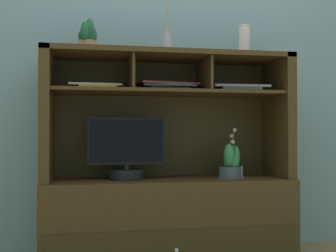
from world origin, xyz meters
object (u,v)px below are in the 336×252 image
(magazine_stack_centre, at_px, (238,89))
(diffuser_bottle, at_px, (167,43))
(ceramic_vase, at_px, (244,41))
(potted_fern, at_px, (231,163))
(media_console, at_px, (168,196))
(tv_monitor, at_px, (127,154))
(magazine_stack_left, at_px, (167,87))
(magazine_stack_right, at_px, (95,87))
(potted_orchid, at_px, (234,170))
(potted_succulent, at_px, (88,36))

(magazine_stack_centre, bearing_deg, diffuser_bottle, 171.24)
(magazine_stack_centre, height_order, ceramic_vase, ceramic_vase)
(potted_fern, bearing_deg, magazine_stack_centre, 10.67)
(media_console, bearing_deg, diffuser_bottle, 90.00)
(potted_fern, xyz_separation_m, magazine_stack_centre, (0.05, 0.01, 0.47))
(tv_monitor, xyz_separation_m, magazine_stack_left, (0.26, 0.05, 0.42))
(magazine_stack_left, distance_m, diffuser_bottle, 0.28)
(tv_monitor, height_order, magazine_stack_right, magazine_stack_right)
(tv_monitor, relative_size, potted_orchid, 1.49)
(media_console, relative_size, potted_succulent, 8.03)
(media_console, bearing_deg, potted_fern, -8.07)
(magazine_stack_centre, bearing_deg, magazine_stack_left, 172.06)
(potted_fern, bearing_deg, magazine_stack_right, 174.21)
(media_console, bearing_deg, ceramic_vase, -3.37)
(tv_monitor, distance_m, potted_orchid, 0.70)
(diffuser_bottle, distance_m, ceramic_vase, 0.50)
(media_console, distance_m, tv_monitor, 0.38)
(tv_monitor, bearing_deg, potted_orchid, 1.57)
(tv_monitor, relative_size, magazine_stack_right, 1.45)
(potted_fern, distance_m, magazine_stack_centre, 0.48)
(potted_orchid, bearing_deg, ceramic_vase, -8.06)
(magazine_stack_centre, xyz_separation_m, ceramic_vase, (0.05, 0.02, 0.31))
(potted_orchid, relative_size, diffuser_bottle, 0.95)
(magazine_stack_left, bearing_deg, ceramic_vase, -5.15)
(potted_orchid, bearing_deg, media_console, 177.41)
(potted_orchid, bearing_deg, magazine_stack_right, 176.80)
(potted_fern, xyz_separation_m, ceramic_vase, (0.10, 0.03, 0.79))
(magazine_stack_centre, height_order, potted_succulent, potted_succulent)
(potted_succulent, bearing_deg, tv_monitor, -2.30)
(potted_succulent, bearing_deg, potted_fern, -1.74)
(potted_fern, relative_size, potted_succulent, 1.14)
(potted_orchid, relative_size, potted_fern, 1.46)
(potted_fern, distance_m, ceramic_vase, 0.79)
(diffuser_bottle, bearing_deg, potted_succulent, -174.14)
(diffuser_bottle, height_order, potted_succulent, diffuser_bottle)
(magazine_stack_right, bearing_deg, media_console, -3.79)
(magazine_stack_right, bearing_deg, tv_monitor, -19.79)
(media_console, bearing_deg, magazine_stack_right, 176.21)
(potted_orchid, xyz_separation_m, potted_succulent, (-0.92, -0.01, 0.81))
(tv_monitor, xyz_separation_m, magazine_stack_right, (-0.19, 0.07, 0.41))
(magazine_stack_left, xyz_separation_m, ceramic_vase, (0.50, -0.04, 0.30))
(media_console, xyz_separation_m, ceramic_vase, (0.50, -0.03, 0.99))
(media_console, relative_size, potted_orchid, 4.82)
(magazine_stack_left, bearing_deg, potted_orchid, -4.67)
(magazine_stack_left, distance_m, ceramic_vase, 0.58)
(tv_monitor, height_order, ceramic_vase, ceramic_vase)
(tv_monitor, bearing_deg, potted_succulent, 177.70)
(tv_monitor, xyz_separation_m, magazine_stack_centre, (0.70, -0.01, 0.41))
(magazine_stack_centre, height_order, magazine_stack_right, magazine_stack_centre)
(magazine_stack_left, distance_m, magazine_stack_centre, 0.45)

